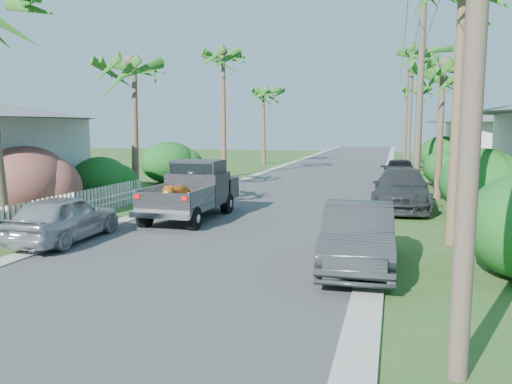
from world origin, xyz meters
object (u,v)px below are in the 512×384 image
(palm_l_c, at_px, (223,53))
(palm_l_d, at_px, (264,90))
(palm_l_b, at_px, (133,62))
(parked_car_rn, at_px, (358,237))
(utility_pole_d, at_px, (406,113))
(parked_car_rm, at_px, (401,189))
(parked_car_ln, at_px, (64,218))
(palm_r_b, at_px, (443,65))
(utility_pole_a, at_px, (477,13))
(utility_pole_b, at_px, (420,94))
(pickup_truck, at_px, (195,190))
(utility_pole_c, at_px, (410,107))
(palm_r_d, at_px, (418,89))
(palm_r_c, at_px, (423,51))
(parked_car_rf, at_px, (400,172))

(palm_l_c, xyz_separation_m, palm_l_d, (-0.50, 12.00, -1.47))
(palm_l_d, bearing_deg, palm_l_b, -90.78)
(palm_l_b, bearing_deg, parked_car_rn, -40.34)
(utility_pole_d, bearing_deg, parked_car_rm, -91.11)
(parked_car_ln, height_order, palm_l_b, palm_l_b)
(parked_car_rn, bearing_deg, palm_r_b, 75.03)
(parked_car_ln, distance_m, palm_r_b, 16.82)
(parked_car_rm, relative_size, palm_l_d, 0.70)
(parked_car_rn, height_order, palm_l_c, palm_l_c)
(utility_pole_a, bearing_deg, utility_pole_d, 90.00)
(parked_car_ln, xyz_separation_m, utility_pole_b, (9.89, 9.68, 3.92))
(pickup_truck, bearing_deg, utility_pole_c, 68.71)
(parked_car_ln, xyz_separation_m, palm_l_c, (-1.71, 18.68, 7.23))
(parked_car_rn, bearing_deg, utility_pole_d, 84.96)
(parked_car_ln, distance_m, palm_l_c, 20.11)
(palm_r_d, height_order, utility_pole_b, utility_pole_b)
(parked_car_rm, relative_size, utility_pole_c, 0.60)
(parked_car_rn, bearing_deg, palm_r_d, 83.39)
(palm_r_c, bearing_deg, parked_car_rn, -95.53)
(palm_r_d, xyz_separation_m, utility_pole_c, (-0.90, -12.00, -2.14))
(parked_car_ln, xyz_separation_m, utility_pole_d, (9.89, 39.68, 3.92))
(parked_car_rm, height_order, palm_l_c, palm_l_c)
(utility_pole_c, bearing_deg, palm_l_c, -152.65)
(parked_car_rf, bearing_deg, palm_r_c, 77.41)
(palm_r_d, bearing_deg, utility_pole_b, -91.91)
(palm_r_b, bearing_deg, parked_car_rm, -117.82)
(parked_car_rf, bearing_deg, palm_l_c, 171.39)
(palm_l_c, xyz_separation_m, palm_r_c, (12.20, 4.00, 0.20))
(utility_pole_b, distance_m, utility_pole_d, 30.00)
(utility_pole_c, bearing_deg, parked_car_rf, -94.53)
(parked_car_ln, distance_m, utility_pole_d, 41.09)
(parked_car_rm, distance_m, parked_car_ln, 12.69)
(parked_car_rm, bearing_deg, pickup_truck, -150.87)
(pickup_truck, bearing_deg, palm_l_c, 105.17)
(parked_car_rn, relative_size, parked_car_rm, 0.83)
(parked_car_ln, relative_size, palm_l_d, 0.52)
(parked_car_ln, xyz_separation_m, palm_r_d, (10.79, 36.68, 6.06))
(palm_r_d, bearing_deg, utility_pole_a, -91.23)
(parked_car_rf, distance_m, palm_l_d, 18.68)
(parked_car_rm, xyz_separation_m, palm_r_b, (1.60, 3.03, 5.17))
(palm_l_d, bearing_deg, parked_car_rf, -49.74)
(pickup_truck, xyz_separation_m, parked_car_ln, (-2.09, -4.67, -0.33))
(parked_car_ln, relative_size, palm_r_c, 0.42)
(parked_car_rm, relative_size, palm_l_c, 0.59)
(palm_l_d, xyz_separation_m, utility_pole_d, (12.10, 9.00, -1.84))
(pickup_truck, bearing_deg, palm_l_d, 99.39)
(utility_pole_a, distance_m, utility_pole_d, 45.00)
(parked_car_rm, xyz_separation_m, palm_l_d, (-11.50, 22.03, 5.66))
(parked_car_rm, distance_m, palm_l_b, 12.96)
(palm_r_d, bearing_deg, palm_r_b, -89.77)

